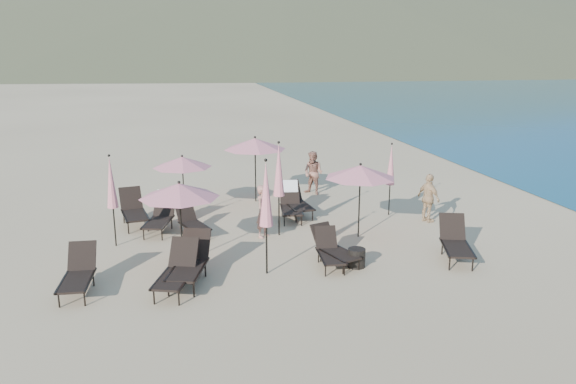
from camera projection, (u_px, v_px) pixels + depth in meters
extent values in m
plane|color=#D6BA8C|center=(307.00, 270.00, 13.85)|extent=(800.00, 800.00, 0.00)
cone|color=brown|center=(280.00, 4.00, 302.97)|extent=(690.00, 690.00, 55.00)
cone|color=brown|center=(469.00, 29.00, 360.75)|extent=(280.00, 280.00, 32.00)
cube|color=beige|center=(80.00, 19.00, 293.17)|extent=(18.00, 16.00, 38.00)
cube|color=black|center=(76.00, 282.00, 12.32)|extent=(0.70, 1.24, 0.05)
cube|color=black|center=(82.00, 256.00, 13.02)|extent=(0.65, 0.49, 0.62)
cylinder|color=black|center=(59.00, 300.00, 11.84)|extent=(0.04, 0.04, 0.34)
cylinder|color=black|center=(70.00, 281.00, 12.83)|extent=(0.04, 0.04, 0.34)
cylinder|color=black|center=(84.00, 298.00, 11.92)|extent=(0.04, 0.04, 0.34)
cylinder|color=black|center=(93.00, 279.00, 12.91)|extent=(0.04, 0.04, 0.34)
cube|color=black|center=(62.00, 281.00, 12.32)|extent=(0.12, 1.36, 0.04)
cube|color=black|center=(91.00, 280.00, 12.41)|extent=(0.12, 1.36, 0.04)
cube|color=black|center=(173.00, 279.00, 12.42)|extent=(1.02, 1.40, 0.05)
cube|color=black|center=(184.00, 252.00, 13.16)|extent=(0.77, 0.66, 0.65)
cylinder|color=black|center=(154.00, 297.00, 11.99)|extent=(0.04, 0.04, 0.36)
cylinder|color=black|center=(170.00, 277.00, 13.03)|extent=(0.04, 0.04, 0.36)
cylinder|color=black|center=(179.00, 298.00, 11.93)|extent=(0.04, 0.04, 0.36)
cylinder|color=black|center=(193.00, 278.00, 12.97)|extent=(0.04, 0.04, 0.36)
cube|color=black|center=(160.00, 277.00, 12.50)|extent=(0.49, 1.36, 0.04)
cube|color=black|center=(188.00, 278.00, 12.43)|extent=(0.49, 1.36, 0.04)
cube|color=black|center=(187.00, 271.00, 12.84)|extent=(1.04, 1.46, 0.06)
cube|color=black|center=(196.00, 244.00, 13.62)|extent=(0.80, 0.68, 0.68)
cylinder|color=black|center=(168.00, 288.00, 12.38)|extent=(0.04, 0.04, 0.37)
cylinder|color=black|center=(182.00, 269.00, 13.48)|extent=(0.04, 0.04, 0.37)
cylinder|color=black|center=(194.00, 289.00, 12.34)|extent=(0.04, 0.04, 0.37)
cylinder|color=black|center=(205.00, 269.00, 13.43)|extent=(0.04, 0.04, 0.37)
cube|color=black|center=(173.00, 269.00, 12.92)|extent=(0.48, 1.44, 0.04)
cube|color=black|center=(202.00, 270.00, 12.87)|extent=(0.48, 1.44, 0.04)
cube|color=black|center=(340.00, 254.00, 14.06)|extent=(0.91, 1.25, 0.05)
cube|color=black|center=(323.00, 235.00, 14.61)|extent=(0.68, 0.59, 0.58)
cylinder|color=black|center=(343.00, 268.00, 13.59)|extent=(0.03, 0.03, 0.32)
cylinder|color=black|center=(321.00, 256.00, 14.39)|extent=(0.03, 0.03, 0.32)
cylinder|color=black|center=(359.00, 264.00, 13.84)|extent=(0.03, 0.03, 0.32)
cylinder|color=black|center=(336.00, 252.00, 14.63)|extent=(0.03, 0.03, 0.32)
cube|color=black|center=(330.00, 255.00, 13.95)|extent=(0.45, 1.20, 0.04)
cube|color=black|center=(348.00, 251.00, 14.23)|extent=(0.45, 1.20, 0.04)
cube|color=black|center=(331.00, 257.00, 13.86)|extent=(0.64, 1.11, 0.04)
cube|color=black|center=(326.00, 238.00, 14.49)|extent=(0.58, 0.45, 0.55)
cylinder|color=black|center=(326.00, 271.00, 13.45)|extent=(0.03, 0.03, 0.30)
cylinder|color=black|center=(319.00, 257.00, 14.33)|extent=(0.03, 0.03, 0.30)
cylinder|color=black|center=(344.00, 270.00, 13.51)|extent=(0.03, 0.03, 0.30)
cylinder|color=black|center=(336.00, 256.00, 14.39)|extent=(0.03, 0.03, 0.30)
cube|color=black|center=(320.00, 257.00, 13.87)|extent=(0.13, 1.20, 0.04)
cube|color=black|center=(341.00, 256.00, 13.94)|extent=(0.13, 1.20, 0.04)
cube|color=black|center=(458.00, 249.00, 14.25)|extent=(1.02, 1.42, 0.05)
cube|color=black|center=(452.00, 227.00, 15.00)|extent=(0.78, 0.66, 0.66)
cylinder|color=black|center=(450.00, 263.00, 13.82)|extent=(0.04, 0.04, 0.36)
cylinder|color=black|center=(442.00, 248.00, 14.87)|extent=(0.04, 0.04, 0.36)
cylinder|color=black|center=(473.00, 264.00, 13.76)|extent=(0.04, 0.04, 0.36)
cylinder|color=black|center=(464.00, 249.00, 14.82)|extent=(0.04, 0.04, 0.36)
cube|color=black|center=(444.00, 247.00, 14.33)|extent=(0.48, 1.38, 0.04)
cube|color=black|center=(470.00, 248.00, 14.27)|extent=(0.48, 1.38, 0.04)
cube|color=black|center=(135.00, 215.00, 17.05)|extent=(0.89, 1.40, 0.05)
cube|color=black|center=(131.00, 198.00, 17.76)|extent=(0.75, 0.60, 0.67)
cylinder|color=black|center=(128.00, 228.00, 16.51)|extent=(0.04, 0.04, 0.37)
cylinder|color=black|center=(124.00, 217.00, 17.51)|extent=(0.04, 0.04, 0.37)
cylinder|color=black|center=(148.00, 226.00, 16.72)|extent=(0.04, 0.04, 0.37)
cylinder|color=black|center=(142.00, 215.00, 17.72)|extent=(0.04, 0.04, 0.37)
cube|color=black|center=(124.00, 216.00, 16.98)|extent=(0.30, 1.45, 0.04)
cube|color=black|center=(146.00, 213.00, 17.22)|extent=(0.30, 1.45, 0.04)
cube|color=black|center=(158.00, 223.00, 16.42)|extent=(0.94, 1.35, 0.05)
cube|color=black|center=(165.00, 205.00, 17.13)|extent=(0.73, 0.62, 0.63)
cylinder|color=black|center=(144.00, 234.00, 15.99)|extent=(0.04, 0.04, 0.35)
cylinder|color=black|center=(154.00, 223.00, 17.00)|extent=(0.04, 0.04, 0.35)
cylinder|color=black|center=(162.00, 235.00, 15.95)|extent=(0.04, 0.04, 0.35)
cylinder|color=black|center=(172.00, 223.00, 16.97)|extent=(0.04, 0.04, 0.35)
cube|color=black|center=(148.00, 222.00, 16.48)|extent=(0.41, 1.34, 0.04)
cube|color=black|center=(168.00, 222.00, 16.44)|extent=(0.41, 1.34, 0.04)
cube|color=white|center=(166.00, 196.00, 17.22)|extent=(0.61, 0.43, 0.38)
cube|color=black|center=(195.00, 226.00, 16.22)|extent=(0.89, 1.21, 0.05)
cube|color=black|center=(185.00, 211.00, 16.75)|extent=(0.66, 0.57, 0.56)
cylinder|color=black|center=(194.00, 237.00, 15.77)|extent=(0.03, 0.03, 0.31)
cylinder|color=black|center=(182.00, 229.00, 16.54)|extent=(0.03, 0.03, 0.31)
cylinder|color=black|center=(209.00, 235.00, 16.01)|extent=(0.03, 0.03, 0.31)
cylinder|color=black|center=(197.00, 226.00, 16.78)|extent=(0.03, 0.03, 0.31)
cube|color=black|center=(186.00, 227.00, 16.12)|extent=(0.45, 1.16, 0.04)
cube|color=black|center=(203.00, 224.00, 16.40)|extent=(0.45, 1.16, 0.04)
cube|color=black|center=(299.00, 206.00, 18.11)|extent=(0.78, 1.33, 0.05)
cube|color=black|center=(291.00, 190.00, 18.81)|extent=(0.70, 0.54, 0.65)
cylinder|color=black|center=(296.00, 217.00, 17.59)|extent=(0.04, 0.04, 0.36)
cylinder|color=black|center=(286.00, 208.00, 18.59)|extent=(0.04, 0.04, 0.36)
cylinder|color=black|center=(313.00, 215.00, 17.75)|extent=(0.04, 0.04, 0.36)
cylinder|color=black|center=(301.00, 206.00, 18.75)|extent=(0.04, 0.04, 0.36)
cube|color=black|center=(289.00, 206.00, 18.06)|extent=(0.18, 1.42, 0.04)
cube|color=black|center=(308.00, 204.00, 18.25)|extent=(0.18, 1.42, 0.04)
cube|color=black|center=(292.00, 210.00, 17.68)|extent=(0.79, 1.30, 0.05)
cube|color=black|center=(290.00, 194.00, 18.40)|extent=(0.69, 0.54, 0.63)
cylinder|color=black|center=(284.00, 221.00, 17.22)|extent=(0.04, 0.04, 0.35)
cylinder|color=black|center=(282.00, 211.00, 18.23)|extent=(0.04, 0.04, 0.35)
cylinder|color=black|center=(301.00, 220.00, 17.25)|extent=(0.04, 0.04, 0.35)
cylinder|color=black|center=(298.00, 211.00, 18.27)|extent=(0.04, 0.04, 0.35)
cube|color=black|center=(282.00, 210.00, 17.70)|extent=(0.23, 1.37, 0.04)
cube|color=black|center=(301.00, 209.00, 17.75)|extent=(0.23, 1.37, 0.04)
cube|color=white|center=(289.00, 186.00, 18.48)|extent=(0.58, 0.36, 0.38)
cylinder|color=black|center=(181.00, 225.00, 14.10)|extent=(0.04, 0.04, 2.00)
cone|color=#D77A86|center=(179.00, 191.00, 13.88)|extent=(2.00, 2.00, 0.36)
sphere|color=black|center=(179.00, 182.00, 13.82)|extent=(0.08, 0.08, 0.08)
cylinder|color=black|center=(359.00, 203.00, 16.05)|extent=(0.04, 0.04, 2.03)
cone|color=#D77A86|center=(360.00, 172.00, 15.82)|extent=(2.03, 2.03, 0.37)
sphere|color=black|center=(361.00, 164.00, 15.77)|extent=(0.08, 0.08, 0.08)
cylinder|color=black|center=(184.00, 188.00, 18.09)|extent=(0.04, 0.04, 1.88)
cone|color=#D77A86|center=(182.00, 162.00, 17.88)|extent=(1.88, 1.88, 0.34)
sphere|color=black|center=(182.00, 156.00, 17.83)|extent=(0.07, 0.07, 0.07)
cylinder|color=black|center=(255.00, 171.00, 19.76)|extent=(0.05, 0.05, 2.18)
cone|color=#D77A86|center=(255.00, 144.00, 19.51)|extent=(2.18, 2.18, 0.40)
sphere|color=black|center=(255.00, 137.00, 19.45)|extent=(0.08, 0.08, 0.08)
cylinder|color=black|center=(267.00, 250.00, 13.52)|extent=(0.04, 0.04, 1.22)
cone|color=#D77A86|center=(266.00, 194.00, 13.17)|extent=(0.33, 0.33, 1.56)
sphere|color=black|center=(266.00, 160.00, 12.97)|extent=(0.08, 0.08, 0.08)
cylinder|color=black|center=(389.00, 200.00, 18.28)|extent=(0.04, 0.04, 1.03)
cone|color=#D77A86|center=(391.00, 165.00, 17.99)|extent=(0.28, 0.28, 1.31)
sphere|color=black|center=(392.00, 144.00, 17.82)|extent=(0.07, 0.07, 0.07)
cylinder|color=black|center=(115.00, 227.00, 15.43)|extent=(0.04, 0.04, 1.11)
cone|color=#D77A86|center=(111.00, 182.00, 15.11)|extent=(0.30, 0.30, 1.41)
sphere|color=black|center=(109.00, 156.00, 14.93)|extent=(0.07, 0.07, 0.07)
cylinder|color=black|center=(279.00, 215.00, 16.31)|extent=(0.04, 0.04, 1.19)
cone|color=#D77A86|center=(279.00, 170.00, 15.97)|extent=(0.33, 0.33, 1.52)
sphere|color=black|center=(279.00, 142.00, 15.77)|extent=(0.08, 0.08, 0.08)
cylinder|color=black|center=(191.00, 267.00, 13.50)|extent=(0.39, 0.39, 0.44)
cylinder|color=black|center=(357.00, 258.00, 14.02)|extent=(0.44, 0.44, 0.48)
imported|color=#A96C5B|center=(263.00, 211.00, 16.13)|extent=(0.64, 0.67, 1.54)
imported|color=#9B6450|center=(313.00, 173.00, 20.84)|extent=(0.98, 0.98, 1.61)
imported|color=tan|center=(429.00, 198.00, 17.52)|extent=(0.63, 0.97, 1.54)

